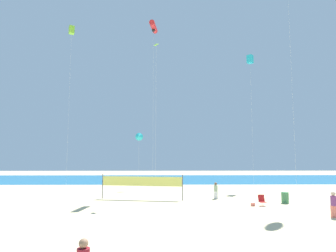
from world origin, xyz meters
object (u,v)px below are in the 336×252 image
(folding_beach_chair, at_px, (262,200))
(volleyball_net, at_px, (142,182))
(beachgoer_plum_shirt, at_px, (334,204))
(kite_red_tube, at_px, (154,27))
(beach_handbag, at_px, (253,205))
(kite_lime_box, at_px, (72,31))
(trash_barrel, at_px, (285,198))
(kite_cyan_box, at_px, (250,60))
(kite_lime_diamond, at_px, (156,50))
(kite_cyan_delta, at_px, (139,137))
(beachgoer_sage_shirt, at_px, (216,190))

(folding_beach_chair, bearing_deg, volleyball_net, 118.79)
(beachgoer_plum_shirt, relative_size, kite_red_tube, 0.09)
(beach_handbag, distance_m, kite_lime_box, 27.98)
(trash_barrel, bearing_deg, volleyball_net, 169.98)
(trash_barrel, xyz_separation_m, kite_cyan_box, (1.17, 12.61, 16.98))
(kite_cyan_box, relative_size, kite_lime_diamond, 1.14)
(beachgoer_plum_shirt, height_order, folding_beach_chair, beachgoer_plum_shirt)
(folding_beach_chair, height_order, kite_cyan_box, kite_cyan_box)
(trash_barrel, height_order, kite_cyan_delta, kite_cyan_delta)
(beachgoer_plum_shirt, distance_m, kite_cyan_delta, 22.96)
(folding_beach_chair, xyz_separation_m, trash_barrel, (2.49, 1.22, 0.01))
(beachgoer_plum_shirt, height_order, kite_lime_diamond, kite_lime_diamond)
(kite_lime_box, bearing_deg, beach_handbag, -25.38)
(folding_beach_chair, height_order, volleyball_net, volleyball_net)
(beachgoer_plum_shirt, xyz_separation_m, kite_lime_box, (-22.75, 13.30, 18.19))
(kite_red_tube, distance_m, kite_lime_diamond, 5.12)
(volleyball_net, bearing_deg, trash_barrel, -10.02)
(folding_beach_chair, relative_size, beach_handbag, 2.77)
(beach_handbag, height_order, kite_red_tube, kite_red_tube)
(beach_handbag, distance_m, kite_cyan_delta, 17.36)
(kite_lime_diamond, bearing_deg, beach_handbag, -27.17)
(beach_handbag, relative_size, kite_cyan_box, 0.02)
(beachgoer_plum_shirt, bearing_deg, volleyball_net, 137.74)
(kite_red_tube, bearing_deg, volleyball_net, -103.42)
(volleyball_net, relative_size, beach_handbag, 24.56)
(beach_handbag, distance_m, kite_lime_diamond, 17.61)
(folding_beach_chair, height_order, kite_red_tube, kite_red_tube)
(beachgoer_sage_shirt, height_order, kite_lime_box, kite_lime_box)
(beachgoer_sage_shirt, bearing_deg, kite_lime_diamond, 90.66)
(folding_beach_chair, height_order, kite_lime_diamond, kite_lime_diamond)
(folding_beach_chair, height_order, kite_cyan_delta, kite_cyan_delta)
(trash_barrel, height_order, volleyball_net, volleyball_net)
(beachgoer_sage_shirt, relative_size, kite_cyan_delta, 0.22)
(beachgoer_plum_shirt, xyz_separation_m, beachgoer_sage_shirt, (-6.56, 8.49, -0.09))
(kite_cyan_box, xyz_separation_m, kite_lime_diamond, (-12.78, -9.77, -2.38))
(kite_cyan_delta, bearing_deg, folding_beach_chair, -46.15)
(beachgoer_sage_shirt, distance_m, kite_lime_box, 24.88)
(folding_beach_chair, height_order, beach_handbag, folding_beach_chair)
(kite_red_tube, bearing_deg, beachgoer_plum_shirt, -43.02)
(beach_handbag, distance_m, kite_cyan_box, 22.74)
(beachgoer_sage_shirt, bearing_deg, kite_lime_box, 76.63)
(volleyball_net, height_order, kite_cyan_box, kite_cyan_box)
(kite_lime_box, distance_m, kite_cyan_box, 23.70)
(beachgoer_sage_shirt, xyz_separation_m, kite_cyan_box, (6.87, 10.03, 16.61))
(beach_handbag, height_order, kite_lime_box, kite_lime_box)
(beachgoer_plum_shirt, xyz_separation_m, volleyball_net, (-13.77, 8.19, 0.70))
(kite_lime_diamond, bearing_deg, trash_barrel, -13.74)
(trash_barrel, relative_size, beach_handbag, 2.99)
(beachgoer_plum_shirt, height_order, kite_red_tube, kite_red_tube)
(beachgoer_plum_shirt, height_order, kite_cyan_delta, kite_cyan_delta)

